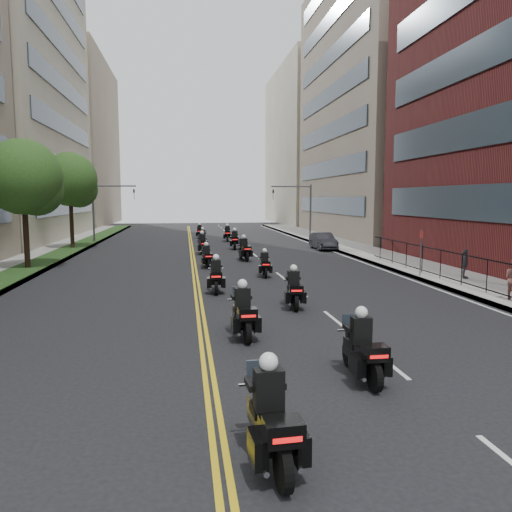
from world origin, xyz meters
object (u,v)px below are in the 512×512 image
(motorcycle_4, at_px, (216,277))
(parked_sedan, at_px, (323,241))
(motorcycle_6, at_px, (207,258))
(pedestrian_c, at_px, (465,264))
(motorcycle_7, at_px, (244,250))
(motorcycle_3, at_px, (294,291))
(motorcycle_12, at_px, (200,232))
(motorcycle_1, at_px, (363,351))
(motorcycle_0, at_px, (271,422))
(motorcycle_8, at_px, (202,245))
(motorcycle_11, at_px, (227,234))
(motorcycle_9, at_px, (235,241))
(motorcycle_5, at_px, (265,265))
(motorcycle_10, at_px, (203,238))
(motorcycle_2, at_px, (243,315))

(motorcycle_4, height_order, parked_sedan, motorcycle_4)
(motorcycle_6, bearing_deg, pedestrian_c, -34.20)
(motorcycle_6, relative_size, motorcycle_7, 0.89)
(motorcycle_3, height_order, motorcycle_12, motorcycle_3)
(motorcycle_1, distance_m, motorcycle_6, 19.87)
(motorcycle_0, height_order, motorcycle_3, motorcycle_0)
(motorcycle_0, relative_size, motorcycle_8, 1.01)
(pedestrian_c, bearing_deg, motorcycle_7, 70.90)
(motorcycle_3, height_order, motorcycle_7, motorcycle_7)
(motorcycle_4, relative_size, motorcycle_11, 0.99)
(motorcycle_1, height_order, motorcycle_3, motorcycle_1)
(motorcycle_9, height_order, motorcycle_12, motorcycle_9)
(motorcycle_0, height_order, motorcycle_5, motorcycle_0)
(motorcycle_4, distance_m, motorcycle_8, 15.66)
(motorcycle_0, xyz_separation_m, motorcycle_12, (0.22, 45.68, -0.06))
(motorcycle_0, relative_size, motorcycle_4, 1.05)
(motorcycle_10, relative_size, motorcycle_11, 0.94)
(motorcycle_10, bearing_deg, motorcycle_1, -79.06)
(motorcycle_3, relative_size, motorcycle_5, 1.10)
(motorcycle_2, xyz_separation_m, motorcycle_6, (-0.44, 15.68, -0.08))
(motorcycle_2, bearing_deg, motorcycle_1, -62.03)
(motorcycle_7, distance_m, motorcycle_8, 5.10)
(motorcycle_1, distance_m, motorcycle_9, 30.56)
(motorcycle_11, height_order, motorcycle_12, motorcycle_11)
(motorcycle_6, relative_size, motorcycle_9, 0.89)
(motorcycle_8, bearing_deg, parked_sedan, 4.93)
(motorcycle_5, bearing_deg, motorcycle_9, 95.14)
(motorcycle_0, xyz_separation_m, motorcycle_3, (2.86, 11.26, -0.05))
(motorcycle_1, distance_m, parked_sedan, 30.14)
(motorcycle_1, distance_m, motorcycle_8, 27.32)
(motorcycle_3, height_order, motorcycle_4, motorcycle_4)
(motorcycle_7, relative_size, motorcycle_10, 1.08)
(motorcycle_11, bearing_deg, motorcycle_3, -86.74)
(motorcycle_3, xyz_separation_m, motorcycle_4, (-2.80, 3.65, 0.02))
(motorcycle_5, bearing_deg, motorcycle_4, -120.33)
(motorcycle_6, xyz_separation_m, pedestrian_c, (12.91, -6.96, 0.28))
(motorcycle_3, height_order, motorcycle_11, motorcycle_11)
(motorcycle_10, relative_size, parked_sedan, 0.53)
(parked_sedan, bearing_deg, motorcycle_4, -118.84)
(motorcycle_8, height_order, motorcycle_9, motorcycle_8)
(motorcycle_8, relative_size, parked_sedan, 0.58)
(parked_sedan, bearing_deg, motorcycle_12, 127.67)
(motorcycle_8, bearing_deg, motorcycle_9, 43.54)
(motorcycle_11, bearing_deg, motorcycle_0, -90.67)
(motorcycle_1, xyz_separation_m, pedestrian_c, (10.12, 12.71, 0.21))
(motorcycle_1, distance_m, motorcycle_7, 22.85)
(motorcycle_6, relative_size, parked_sedan, 0.51)
(motorcycle_5, height_order, motorcycle_11, motorcycle_11)
(motorcycle_7, relative_size, motorcycle_9, 0.99)
(motorcycle_10, relative_size, motorcycle_12, 1.00)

